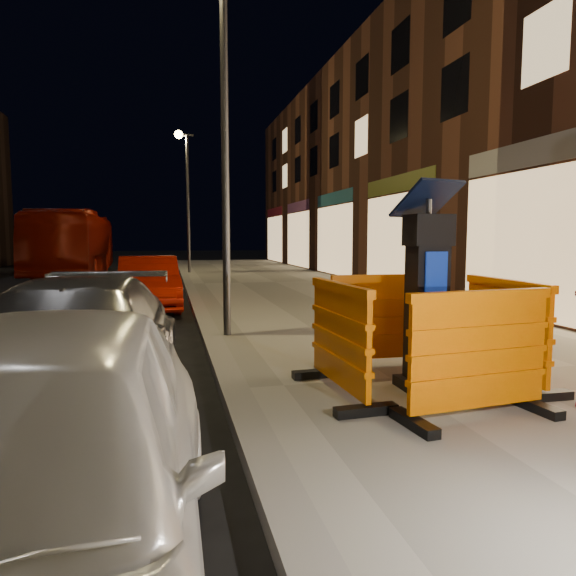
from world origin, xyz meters
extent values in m
plane|color=black|center=(0.00, 0.00, 0.00)|extent=(120.00, 120.00, 0.00)
cube|color=gray|center=(3.00, 0.00, 0.07)|extent=(6.00, 60.00, 0.15)
cube|color=slate|center=(0.00, 0.00, 0.07)|extent=(0.30, 60.00, 0.15)
cube|color=black|center=(1.95, -0.43, 1.17)|extent=(0.65, 0.65, 2.04)
cube|color=#E16700|center=(1.95, -1.38, 0.72)|extent=(1.51, 0.75, 1.14)
cube|color=#E16700|center=(1.95, 0.52, 0.72)|extent=(1.48, 0.65, 1.14)
cube|color=#E16700|center=(1.00, -0.43, 0.72)|extent=(0.68, 1.49, 1.14)
cube|color=#E16700|center=(2.90, -0.43, 0.72)|extent=(0.62, 1.47, 1.14)
imported|color=#ADADB1|center=(-1.60, -0.03, 0.00)|extent=(2.14, 4.66, 1.32)
imported|color=#921205|center=(-1.13, 7.42, 0.00)|extent=(1.55, 3.93, 1.27)
imported|color=#7F0F03|center=(-4.72, 19.13, 0.00)|extent=(2.58, 10.29, 2.85)
cylinder|color=#3F3F44|center=(0.25, 3.00, 3.15)|extent=(0.12, 0.12, 6.00)
cylinder|color=#3F3F44|center=(0.25, 18.00, 3.15)|extent=(0.12, 0.12, 6.00)
camera|label=1|loc=(-0.66, -5.26, 1.75)|focal=32.00mm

